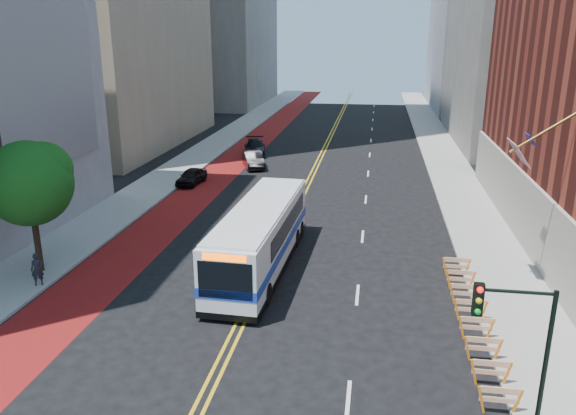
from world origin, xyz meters
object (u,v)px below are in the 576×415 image
(car_a, at_px, (191,176))
(transit_bus, at_px, (261,236))
(car_b, at_px, (253,159))
(pedestrian, at_px, (37,270))
(car_c, at_px, (255,147))
(street_tree, at_px, (30,180))
(traffic_signal, at_px, (516,336))

(car_a, bearing_deg, transit_bus, -54.64)
(car_a, bearing_deg, car_b, 66.59)
(pedestrian, bearing_deg, car_c, 58.95)
(street_tree, xyz_separation_m, car_c, (4.55, 30.25, -4.16))
(car_b, bearing_deg, street_tree, -122.96)
(traffic_signal, relative_size, car_b, 1.12)
(car_a, relative_size, car_c, 0.73)
(car_b, bearing_deg, traffic_signal, -86.55)
(car_b, relative_size, pedestrian, 2.82)
(street_tree, bearing_deg, car_a, 83.89)
(car_a, distance_m, car_c, 12.37)
(traffic_signal, bearing_deg, car_c, 112.03)
(street_tree, xyz_separation_m, traffic_signal, (20.66, -9.55, -1.19))
(street_tree, height_order, transit_bus, street_tree)
(traffic_signal, bearing_deg, street_tree, 155.18)
(car_a, xyz_separation_m, car_b, (3.68, 6.65, 0.10))
(transit_bus, relative_size, pedestrian, 7.72)
(transit_bus, bearing_deg, car_a, 121.90)
(car_c, bearing_deg, street_tree, -110.04)
(traffic_signal, distance_m, pedestrian, 21.51)
(car_b, distance_m, car_c, 5.55)
(street_tree, distance_m, car_b, 25.77)
(street_tree, bearing_deg, car_b, 77.23)
(traffic_signal, xyz_separation_m, pedestrian, (-19.81, 7.90, -2.77))
(street_tree, distance_m, car_c, 30.87)
(car_b, xyz_separation_m, car_c, (-1.07, 5.45, 0.00))
(transit_bus, relative_size, car_c, 2.41)
(traffic_signal, relative_size, car_a, 1.35)
(car_a, bearing_deg, car_c, 83.40)
(car_c, bearing_deg, car_a, -113.64)
(car_b, bearing_deg, car_c, 80.96)
(traffic_signal, xyz_separation_m, car_c, (-16.11, 39.80, -2.98))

